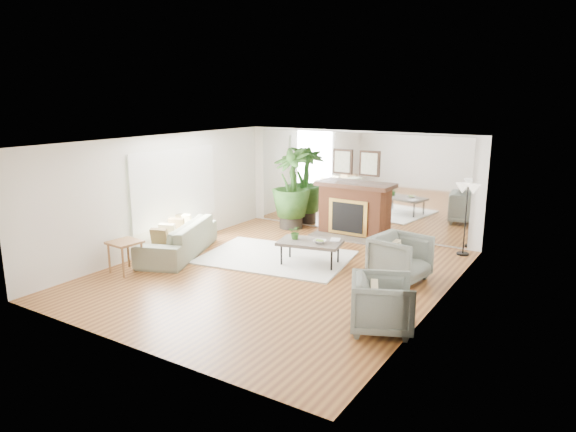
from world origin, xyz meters
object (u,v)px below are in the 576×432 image
Objects in this scene: armchair_back at (400,258)px; floor_lamp at (468,194)px; fireplace at (351,209)px; side_table at (125,246)px; sofa at (178,238)px; armchair_front at (382,304)px; coffee_table at (310,243)px; potted_ficus at (291,186)px.

armchair_back is 0.61× the size of floor_lamp.
fireplace is 2.21× the size of armchair_back.
floor_lamp is at bearing -3.37° from fireplace.
side_table is at bearing -117.78° from fireplace.
sofa is at bearing 88.29° from side_table.
armchair_front is at bearing -91.33° from floor_lamp.
armchair_back reaches higher than armchair_front.
floor_lamp is (2.42, 2.32, 0.85)m from coffee_table.
floor_lamp is (4.31, 0.00, 0.21)m from potted_ficus.
armchair_front is 5.10m from side_table.
armchair_front reaches higher than side_table.
potted_ficus reaches higher than coffee_table.
side_table is at bearing -100.95° from potted_ficus.
armchair_front is 1.43× the size of side_table.
floor_lamp is at bearing 100.10° from sofa.
armchair_front is (0.50, -2.11, -0.02)m from armchair_back.
armchair_back is at bearing 3.92° from coffee_table.
floor_lamp is (0.60, 2.20, 0.88)m from armchair_back.
armchair_back is 2.17m from armchair_front.
side_table is (-2.49, -4.73, -0.14)m from fireplace.
armchair_back is 0.45× the size of potted_ficus.
potted_ficus is (-3.70, 2.20, 0.67)m from armchair_back.
coffee_table is 0.57× the size of sofa.
fireplace reaches higher than side_table.
sofa is 1.57× the size of floor_lamp.
potted_ficus reaches higher than side_table.
floor_lamp reaches higher than side_table.
sofa is at bearing 53.07° from armchair_front.
floor_lamp reaches higher than armchair_front.
armchair_back is (1.82, 0.12, -0.03)m from coffee_table.
armchair_front is at bearing 2.88° from side_table.
side_table is at bearing 126.75° from armchair_back.
sofa is 3.90× the size of side_table.
sofa is (-2.73, -0.87, -0.10)m from coffee_table.
fireplace is 0.85× the size of sofa.
coffee_table is 0.89× the size of floor_lamp.
sofa is 5.17m from armchair_front.
armchair_front is 4.41m from floor_lamp.
coffee_table is at bearing -83.68° from fireplace.
sofa is 1.39m from side_table.
sofa is 6.14m from floor_lamp.
potted_ficus is (-1.61, -0.16, 0.43)m from fireplace.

